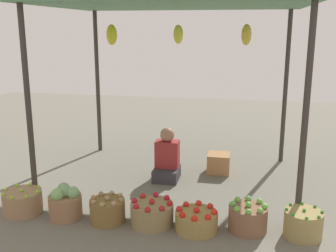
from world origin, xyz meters
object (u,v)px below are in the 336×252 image
(basket_cabbages, at_px, (65,203))
(basket_potatoes, at_px, (108,210))
(basket_red_tomatoes, at_px, (196,221))
(basket_green_apples, at_px, (248,218))
(basket_green_chilies, at_px, (303,224))
(vendor_person, at_px, (167,160))
(wooden_crate_near_vendor, at_px, (219,163))
(basket_red_apples, at_px, (152,213))
(basket_limes, at_px, (23,202))

(basket_cabbages, bearing_deg, basket_potatoes, -0.29)
(basket_cabbages, relative_size, basket_red_tomatoes, 0.87)
(basket_green_apples, height_order, basket_green_chilies, basket_green_apples)
(vendor_person, height_order, basket_green_apples, vendor_person)
(basket_green_chilies, height_order, wooden_crate_near_vendor, basket_green_chilies)
(basket_cabbages, relative_size, wooden_crate_near_vendor, 1.19)
(vendor_person, height_order, basket_red_apples, vendor_person)
(basket_potatoes, distance_m, wooden_crate_near_vendor, 2.21)
(basket_red_tomatoes, bearing_deg, basket_green_apples, 10.80)
(basket_green_chilies, relative_size, wooden_crate_near_vendor, 1.18)
(basket_red_apples, relative_size, wooden_crate_near_vendor, 1.42)
(vendor_person, distance_m, basket_green_apples, 1.81)
(vendor_person, height_order, basket_cabbages, vendor_person)
(basket_red_tomatoes, height_order, basket_green_chilies, basket_green_chilies)
(basket_cabbages, height_order, basket_green_chilies, basket_cabbages)
(basket_cabbages, relative_size, basket_red_apples, 0.84)
(basket_red_apples, xyz_separation_m, wooden_crate_near_vendor, (0.63, 1.85, 0.02))
(basket_red_apples, bearing_deg, basket_cabbages, -178.07)
(basket_potatoes, height_order, basket_green_apples, basket_green_apples)
(basket_green_apples, xyz_separation_m, wooden_crate_near_vendor, (-0.44, 1.79, -0.00))
(basket_potatoes, xyz_separation_m, basket_red_tomatoes, (1.04, -0.01, -0.02))
(basket_potatoes, distance_m, basket_red_tomatoes, 1.04)
(basket_green_chilies, bearing_deg, basket_limes, -179.38)
(basket_potatoes, relative_size, wooden_crate_near_vendor, 1.18)
(basket_red_apples, bearing_deg, basket_red_tomatoes, -5.70)
(vendor_person, distance_m, basket_red_apples, 1.44)
(basket_green_chilies, bearing_deg, vendor_person, 141.56)
(basket_red_apples, height_order, basket_green_apples, basket_green_apples)
(basket_cabbages, distance_m, basket_red_tomatoes, 1.56)
(basket_potatoes, bearing_deg, basket_red_apples, 4.16)
(basket_limes, height_order, basket_green_apples, basket_green_apples)
(vendor_person, xyz_separation_m, wooden_crate_near_vendor, (0.73, 0.42, -0.15))
(basket_red_apples, relative_size, basket_green_chilies, 1.21)
(basket_green_apples, bearing_deg, basket_cabbages, -177.57)
(basket_potatoes, xyz_separation_m, basket_green_apples, (1.59, 0.09, 0.01))
(basket_potatoes, distance_m, basket_red_apples, 0.52)
(basket_red_tomatoes, height_order, wooden_crate_near_vendor, wooden_crate_near_vendor)
(vendor_person, bearing_deg, wooden_crate_near_vendor, 29.93)
(basket_limes, xyz_separation_m, basket_green_apples, (2.68, 0.06, 0.01))
(basket_potatoes, relative_size, basket_green_chilies, 1.00)
(vendor_person, relative_size, basket_limes, 1.67)
(basket_cabbages, bearing_deg, basket_green_apples, 2.43)
(basket_cabbages, bearing_deg, basket_red_apples, 1.93)
(basket_red_tomatoes, bearing_deg, wooden_crate_near_vendor, 86.58)
(vendor_person, relative_size, basket_green_chilies, 1.92)
(vendor_person, distance_m, wooden_crate_near_vendor, 0.86)
(wooden_crate_near_vendor, bearing_deg, vendor_person, -150.07)
(vendor_person, distance_m, basket_potatoes, 1.53)
(basket_red_apples, height_order, basket_green_chilies, basket_green_chilies)
(wooden_crate_near_vendor, bearing_deg, basket_green_apples, -76.09)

